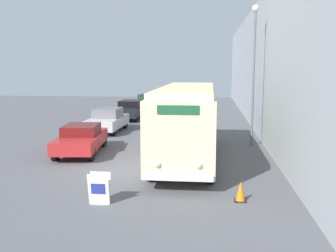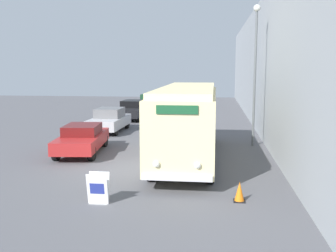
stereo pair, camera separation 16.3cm
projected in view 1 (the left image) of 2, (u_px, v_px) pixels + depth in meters
ground_plane at (132, 169)px, 16.10m from camera, size 80.00×80.00×0.00m
building_wall_right at (259, 67)px, 24.66m from camera, size 0.30×60.00×8.31m
vintage_bus at (187, 119)px, 17.66m from camera, size 2.44×10.40×3.28m
sign_board at (99, 189)px, 11.89m from camera, size 0.64×0.37×0.97m
streetlamp at (254, 57)px, 20.26m from camera, size 0.36×0.36×7.28m
parked_car_near at (81, 139)px, 18.97m from camera, size 2.31×4.72×1.38m
parked_car_mid at (108, 120)px, 25.43m from camera, size 1.95×4.46×1.52m
parked_car_far at (131, 110)px, 31.58m from camera, size 2.22×4.90×1.52m
parked_car_distant at (147, 101)px, 39.51m from camera, size 2.03×4.69×1.49m
traffic_cone at (240, 191)px, 12.18m from camera, size 0.36×0.36×0.63m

